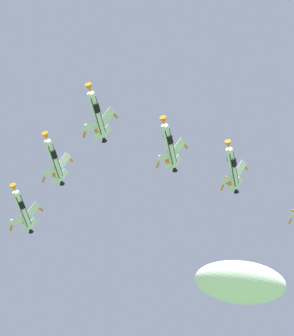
# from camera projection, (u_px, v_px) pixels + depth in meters

# --- Properties ---
(cloud_near_formation) EXTENTS (36.25, 18.97, 13.89)m
(cloud_near_formation) POSITION_uv_depth(u_px,v_px,m) (241.00, 283.00, 283.72)
(cloud_near_formation) COLOR white
(fighter_jet_lead) EXTENTS (8.92, 15.36, 6.71)m
(fighter_jet_lead) POSITION_uv_depth(u_px,v_px,m) (97.00, 114.00, 170.68)
(fighter_jet_lead) COLOR white
(fighter_jet_left_wing) EXTENTS (8.88, 15.36, 6.81)m
(fighter_jet_left_wing) POSITION_uv_depth(u_px,v_px,m) (169.00, 145.00, 176.80)
(fighter_jet_left_wing) COLOR white
(fighter_jet_right_wing) EXTENTS (8.59, 15.36, 7.48)m
(fighter_jet_right_wing) POSITION_uv_depth(u_px,v_px,m) (54.00, 160.00, 182.33)
(fighter_jet_right_wing) COLOR white
(fighter_jet_left_outer) EXTENTS (8.68, 15.36, 7.27)m
(fighter_jet_left_outer) POSITION_uv_depth(u_px,v_px,m) (232.00, 168.00, 181.98)
(fighter_jet_left_outer) COLOR white
(fighter_jet_right_outer) EXTENTS (8.92, 15.36, 6.71)m
(fighter_jet_right_outer) POSITION_uv_depth(u_px,v_px,m) (22.00, 209.00, 188.33)
(fighter_jet_right_outer) COLOR white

